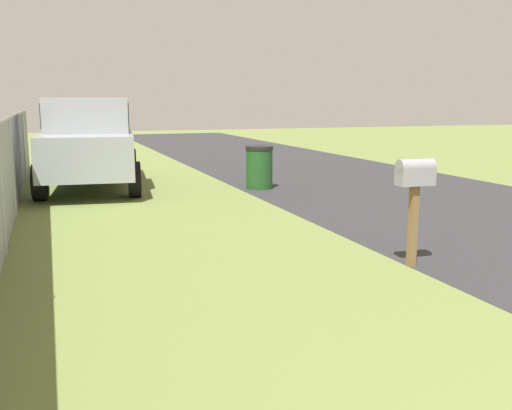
{
  "coord_description": "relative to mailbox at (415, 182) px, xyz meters",
  "views": [
    {
      "loc": [
        0.2,
        2.7,
        2.01
      ],
      "look_at": [
        5.03,
        0.95,
        1.08
      ],
      "focal_mm": 40.24,
      "sensor_mm": 36.0,
      "label": 1
    }
  ],
  "objects": [
    {
      "name": "trash_bin",
      "position": [
        6.64,
        -0.44,
        -0.56
      ],
      "size": [
        0.64,
        0.64,
        0.99
      ],
      "color": "#1E4C1E",
      "rests_on": "ground"
    },
    {
      "name": "fence_section",
      "position": [
        3.67,
        4.76,
        -0.11
      ],
      "size": [
        19.25,
        0.07,
        1.75
      ],
      "color": "#9EA3A8",
      "rests_on": "ground"
    },
    {
      "name": "pickup_truck",
      "position": [
        8.02,
        3.24,
        0.05
      ],
      "size": [
        5.34,
        2.62,
        2.09
      ],
      "rotation": [
        0.0,
        0.0,
        3.03
      ],
      "color": "#93999E",
      "rests_on": "ground"
    },
    {
      "name": "mailbox",
      "position": [
        0.0,
        0.0,
        0.0
      ],
      "size": [
        0.23,
        0.46,
        1.33
      ],
      "rotation": [
        0.0,
        0.0,
        -0.06
      ],
      "color": "brown",
      "rests_on": "ground"
    }
  ]
}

